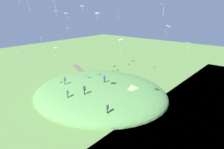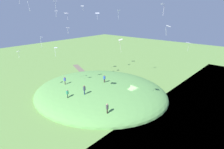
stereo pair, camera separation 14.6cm
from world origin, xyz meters
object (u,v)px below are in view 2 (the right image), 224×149
Objects in this scene: kite_2 at (56,11)px; kite_5 at (82,6)px; kite_4 at (163,5)px; kite_9 at (41,38)px; person_on_hilltop at (67,93)px; kite_7 at (168,26)px; kite_0 at (121,41)px; kite_14 at (18,52)px; kite_6 at (189,43)px; person_walking_path at (84,89)px; person_near_shore at (104,78)px; kite_10 at (97,13)px; person_with_child at (65,80)px; kite_15 at (56,49)px; kite_13 at (67,13)px; person_watching_kites at (107,107)px; kite_1 at (68,28)px; kite_12 at (119,11)px; kite_11 at (56,1)px.

kite_2 is 8.38m from kite_5.
kite_9 is at bearing 38.49° from kite_4.
person_on_hilltop is 22.88m from kite_7.
kite_14 is (17.39, 8.03, -2.82)m from kite_0.
kite_6 is (-14.57, -18.77, 8.39)m from person_on_hilltop.
kite_0 is (-7.49, -1.25, 9.62)m from person_walking_path.
person_near_shore is 21.62m from kite_10.
kite_5 is at bearing -82.23° from kite_14.
person_with_child is 0.91× the size of kite_15.
kite_10 is at bearing -75.65° from kite_9.
kite_14 is (-1.14, 12.29, -6.51)m from kite_13.
person_watching_kites is at bearing 136.91° from kite_10.
kite_1 is 0.74× the size of kite_6.
person_with_child is 1.47× the size of kite_2.
person_watching_kites is at bearing 166.14° from kite_2.
person_with_child reaches higher than person_on_hilltop.
kite_7 is at bearing -157.98° from kite_13.
kite_1 is 14.30m from kite_10.
person_with_child is 14.66m from kite_13.
kite_6 is at bearing -109.27° from kite_0.
kite_0 is 12.71m from kite_7.
kite_7 is 13.65m from kite_12.
kite_7 is (-0.24, -2.47, -3.78)m from kite_4.
person_watching_kites is 31.77m from kite_10.
kite_13 is at bearing 24.26° from kite_6.
kite_7 is 1.02× the size of kite_15.
person_near_shore is 0.83× the size of kite_15.
person_watching_kites is 20.34m from kite_4.
kite_1 is (2.56, -3.71, 10.39)m from person_with_child.
kite_15 reaches higher than kite_14.
person_walking_path is 1.51× the size of kite_2.
person_on_hilltop is at bearing 138.73° from kite_13.
kite_7 is (-9.31, -13.74, 11.08)m from person_walking_path.
person_near_shore is 18.33m from kite_4.
person_on_hilltop is 0.83× the size of kite_10.
person_walking_path is at bearing -162.36° from kite_9.
kite_1 is at bearing 28.28° from person_walking_path.
kite_11 is (24.04, 8.24, 4.85)m from kite_7.
kite_2 is 0.62× the size of kite_11.
kite_11 is at bearing -35.76° from kite_2.
kite_13 is 13.96m from kite_14.
kite_12 is at bearing -104.20° from kite_9.
kite_13 is (-3.70, -0.01, -2.61)m from kite_11.
kite_13 reaches higher than person_watching_kites.
kite_7 is (-16.54, -12.79, 11.17)m from person_with_child.
person_walking_path is 1.41× the size of kite_5.
kite_13 is at bearing 15.99° from kite_4.
person_watching_kites is at bearing 123.47° from kite_12.
kite_7 reaches higher than kite_0.
person_watching_kites is at bearing 178.86° from kite_15.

